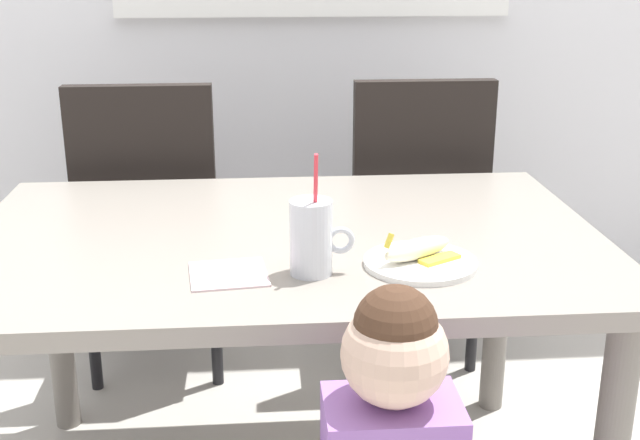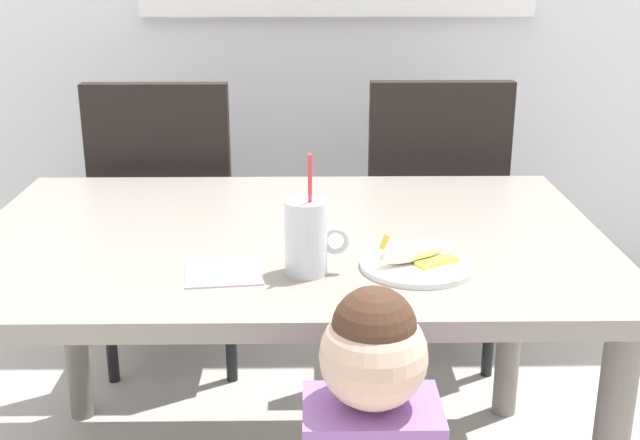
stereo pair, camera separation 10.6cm
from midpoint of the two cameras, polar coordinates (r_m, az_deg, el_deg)
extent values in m
cube|color=gray|center=(1.83, -0.61, -1.46)|extent=(1.42, 0.94, 0.04)
cylinder|color=slate|center=(2.41, -15.87, -6.28)|extent=(0.07, 0.07, 0.67)
cylinder|color=slate|center=(2.41, 14.61, -6.14)|extent=(0.07, 0.07, 0.67)
cube|color=black|center=(2.68, -9.11, -0.66)|extent=(0.44, 0.44, 0.06)
cube|color=black|center=(2.41, -10.08, 3.84)|extent=(0.42, 0.05, 0.48)
cylinder|color=black|center=(2.92, -4.65, -3.87)|extent=(0.04, 0.04, 0.42)
cylinder|color=black|center=(2.97, -12.01, -3.84)|extent=(0.04, 0.04, 0.42)
cylinder|color=black|center=(2.57, -5.19, -7.11)|extent=(0.04, 0.04, 0.42)
cylinder|color=black|center=(2.63, -13.54, -6.99)|extent=(0.04, 0.04, 0.42)
cube|color=black|center=(2.70, 8.59, -0.43)|extent=(0.44, 0.44, 0.06)
cube|color=black|center=(2.44, 9.63, 4.04)|extent=(0.42, 0.05, 0.48)
cylinder|color=black|center=(3.00, 11.40, -3.57)|extent=(0.04, 0.04, 0.42)
cylinder|color=black|center=(2.94, 4.13, -3.67)|extent=(0.04, 0.04, 0.42)
cylinder|color=black|center=(2.66, 13.06, -6.64)|extent=(0.04, 0.04, 0.42)
cylinder|color=black|center=(2.59, 4.82, -6.84)|extent=(0.04, 0.04, 0.42)
sphere|color=beige|center=(1.27, 6.21, -9.56)|extent=(0.17, 0.17, 0.17)
sphere|color=#472D1E|center=(1.25, 6.28, -7.67)|extent=(0.13, 0.13, 0.13)
cylinder|color=silver|center=(1.57, 0.93, -1.25)|extent=(0.08, 0.08, 0.15)
cylinder|color=beige|center=(1.58, 0.92, -2.26)|extent=(0.07, 0.07, 0.08)
torus|color=silver|center=(1.58, 3.04, -1.49)|extent=(0.06, 0.01, 0.06)
cylinder|color=#E5333F|center=(1.55, 1.25, 1.04)|extent=(0.01, 0.06, 0.22)
cylinder|color=white|center=(1.64, 8.72, -3.18)|extent=(0.23, 0.23, 0.01)
ellipsoid|color=#F4EAC6|center=(1.64, 8.53, -2.20)|extent=(0.17, 0.12, 0.04)
cube|color=yellow|center=(1.64, 10.09, -2.93)|extent=(0.09, 0.07, 0.01)
cube|color=yellow|center=(1.68, 8.21, -2.23)|extent=(0.09, 0.07, 0.01)
cylinder|color=yellow|center=(1.58, 6.48, -1.59)|extent=(0.03, 0.02, 0.03)
cube|color=silver|center=(1.61, -4.92, -3.68)|extent=(0.17, 0.17, 0.00)
camera|label=1|loc=(0.05, -88.24, 0.59)|focal=45.33mm
camera|label=2|loc=(0.05, 91.76, -0.59)|focal=45.33mm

